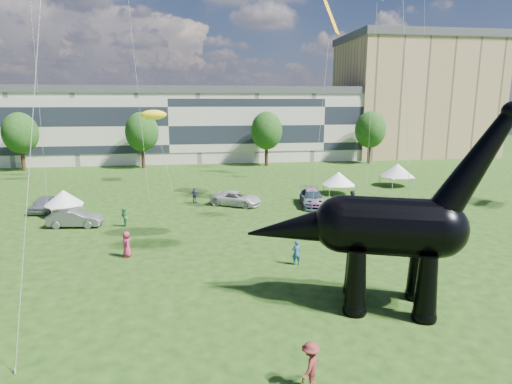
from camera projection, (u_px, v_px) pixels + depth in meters
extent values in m
plane|color=#16330C|center=(294.00, 337.00, 19.06)|extent=(220.00, 220.00, 0.00)
cube|color=beige|center=(170.00, 127.00, 76.70)|extent=(78.00, 11.00, 12.00)
cube|color=tan|center=(414.00, 99.00, 85.57)|extent=(28.00, 18.00, 22.00)
cylinder|color=#382314|center=(23.00, 160.00, 65.68)|extent=(0.56, 0.56, 3.20)
ellipsoid|color=#14380F|center=(20.00, 130.00, 64.72)|extent=(5.20, 5.20, 6.24)
cylinder|color=#382314|center=(143.00, 158.00, 68.30)|extent=(0.56, 0.56, 3.20)
ellipsoid|color=#14380F|center=(142.00, 129.00, 67.34)|extent=(5.20, 5.20, 6.24)
cylinder|color=#382314|center=(266.00, 156.00, 71.21)|extent=(0.56, 0.56, 3.20)
ellipsoid|color=#14380F|center=(267.00, 127.00, 70.25)|extent=(5.20, 5.20, 6.24)
cylinder|color=#382314|center=(369.00, 154.00, 73.83)|extent=(0.56, 0.56, 3.20)
ellipsoid|color=#14380F|center=(370.00, 127.00, 72.87)|extent=(5.20, 5.20, 6.24)
cone|color=black|center=(356.00, 283.00, 20.91)|extent=(1.44, 1.44, 3.26)
sphere|color=black|center=(355.00, 310.00, 21.21)|extent=(1.20, 1.20, 1.20)
cone|color=black|center=(355.00, 265.00, 23.21)|extent=(1.44, 1.44, 3.26)
sphere|color=black|center=(354.00, 289.00, 23.50)|extent=(1.20, 1.20, 1.20)
cone|color=black|center=(426.00, 288.00, 20.27)|extent=(1.44, 1.44, 3.26)
sphere|color=black|center=(424.00, 316.00, 20.56)|extent=(1.20, 1.20, 1.20)
cone|color=black|center=(418.00, 269.00, 22.56)|extent=(1.44, 1.44, 3.26)
sphere|color=black|center=(416.00, 295.00, 22.86)|extent=(1.20, 1.20, 1.20)
cylinder|color=black|center=(389.00, 226.00, 21.23)|extent=(5.30, 4.33, 2.93)
sphere|color=black|center=(342.00, 224.00, 21.68)|extent=(2.93, 2.93, 2.93)
sphere|color=black|center=(438.00, 229.00, 20.78)|extent=(2.83, 2.83, 2.83)
cone|color=black|center=(474.00, 166.00, 19.88)|extent=(4.40, 2.94, 5.76)
sphere|color=black|center=(512.00, 111.00, 19.11)|extent=(0.91, 0.91, 0.91)
cone|color=black|center=(298.00, 228.00, 22.19)|extent=(6.18, 4.12, 3.19)
imported|color=silver|center=(44.00, 204.00, 41.19)|extent=(2.16, 4.48, 1.48)
imported|color=slate|center=(75.00, 218.00, 35.97)|extent=(4.51, 1.93, 1.45)
imported|color=silver|center=(236.00, 199.00, 43.49)|extent=(5.68, 4.63, 1.44)
imported|color=#595960|center=(312.00, 198.00, 43.34)|extent=(2.97, 5.73, 1.59)
cube|color=white|center=(338.00, 185.00, 48.86)|extent=(3.11, 3.11, 0.12)
cone|color=white|center=(339.00, 178.00, 48.70)|extent=(3.94, 3.94, 1.46)
cylinder|color=#999999|center=(329.00, 192.00, 47.52)|extent=(0.06, 0.06, 1.07)
cylinder|color=#999999|center=(353.00, 192.00, 47.75)|extent=(0.06, 0.06, 1.07)
cylinder|color=#999999|center=(324.00, 187.00, 50.19)|extent=(0.06, 0.06, 1.07)
cylinder|color=#999999|center=(346.00, 187.00, 50.41)|extent=(0.06, 0.06, 1.07)
cube|color=silver|center=(397.00, 177.00, 53.67)|extent=(3.55, 3.55, 0.13)
cone|color=silver|center=(397.00, 170.00, 53.49)|extent=(4.50, 4.50, 1.62)
cylinder|color=#999999|center=(392.00, 184.00, 51.99)|extent=(0.06, 0.06, 1.18)
cylinder|color=#999999|center=(414.00, 183.00, 52.73)|extent=(0.06, 0.06, 1.18)
cylinder|color=#999999|center=(379.00, 180.00, 54.85)|extent=(0.06, 0.06, 1.18)
cylinder|color=#999999|center=(400.00, 179.00, 55.59)|extent=(0.06, 0.06, 1.18)
cube|color=silver|center=(64.00, 205.00, 39.60)|extent=(3.62, 3.62, 0.11)
cone|color=silver|center=(64.00, 197.00, 39.46)|extent=(4.58, 4.58, 1.36)
cylinder|color=#999999|center=(52.00, 215.00, 37.98)|extent=(0.05, 0.05, 1.00)
cylinder|color=#999999|center=(82.00, 211.00, 39.36)|extent=(0.05, 0.05, 1.00)
cylinder|color=#999999|center=(48.00, 209.00, 40.06)|extent=(0.05, 0.05, 1.00)
cylinder|color=#999999|center=(76.00, 206.00, 41.43)|extent=(0.05, 0.05, 1.00)
imported|color=#423170|center=(195.00, 195.00, 44.52)|extent=(1.02, 0.88, 1.65)
imported|color=black|center=(352.00, 199.00, 42.19)|extent=(1.49, 1.68, 1.84)
imported|color=teal|center=(399.00, 173.00, 58.70)|extent=(0.75, 0.61, 1.77)
imported|color=maroon|center=(310.00, 366.00, 15.48)|extent=(1.26, 1.35, 1.83)
imported|color=#388D43|center=(124.00, 218.00, 35.90)|extent=(0.91, 0.99, 1.64)
imported|color=#275791|center=(296.00, 253.00, 27.49)|extent=(0.61, 0.42, 1.62)
imported|color=brown|center=(347.00, 217.00, 36.09)|extent=(1.16, 1.14, 1.60)
imported|color=#A7294C|center=(127.00, 244.00, 28.87)|extent=(0.80, 1.00, 1.80)
plane|color=#F4A60C|center=(331.00, 16.00, 40.18)|extent=(2.88, 3.72, 3.22)
ellipsoid|color=yellow|center=(154.00, 115.00, 54.03)|extent=(3.24, 3.25, 1.24)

